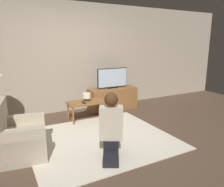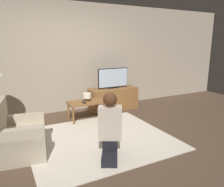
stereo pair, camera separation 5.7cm
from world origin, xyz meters
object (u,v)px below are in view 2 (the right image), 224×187
(armchair, at_px, (17,138))
(table_lamp, at_px, (87,96))
(coffee_table, at_px, (87,104))
(person_kneeling, at_px, (110,125))
(tv, at_px, (113,78))

(armchair, bearing_deg, table_lamp, -45.63)
(coffee_table, relative_size, person_kneeling, 0.86)
(coffee_table, bearing_deg, person_kneeling, -99.34)
(armchair, distance_m, table_lamp, 1.85)
(table_lamp, bearing_deg, armchair, -145.29)
(coffee_table, distance_m, person_kneeling, 1.65)
(tv, relative_size, table_lamp, 4.50)
(coffee_table, distance_m, armchair, 1.79)
(armchair, relative_size, table_lamp, 4.88)
(table_lamp, bearing_deg, coffee_table, -109.56)
(tv, distance_m, person_kneeling, 2.39)
(armchair, bearing_deg, coffee_table, -46.62)
(table_lamp, bearing_deg, person_kneeling, -99.65)
(tv, height_order, armchair, tv)
(person_kneeling, bearing_deg, tv, -89.96)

